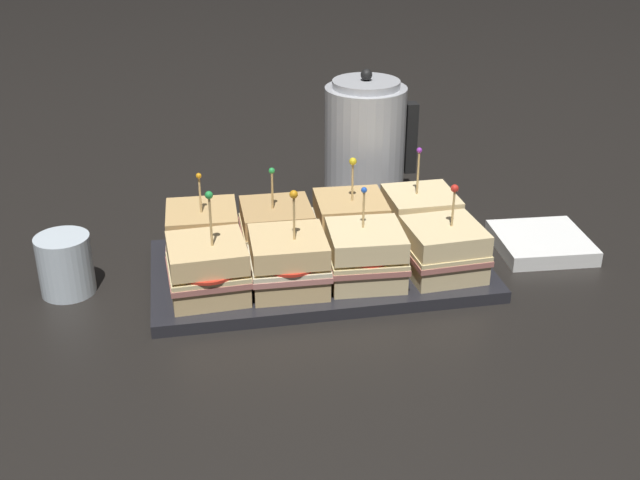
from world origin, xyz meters
The scene contains 13 objects.
ground_plane centered at (0.00, 0.00, 0.00)m, with size 6.00×6.00×0.00m, color black.
serving_platter centered at (0.00, 0.00, 0.01)m, with size 0.50×0.26×0.02m.
sandwich_front_far_left centered at (-0.17, -0.06, 0.06)m, with size 0.11×0.11×0.16m.
sandwich_front_center_left centered at (-0.06, -0.06, 0.06)m, with size 0.11×0.11×0.15m.
sandwich_front_center_right centered at (0.06, -0.06, 0.06)m, with size 0.11×0.11×0.14m.
sandwich_front_far_right centered at (0.17, -0.06, 0.06)m, with size 0.12×0.12×0.14m.
sandwich_back_far_left centered at (-0.17, 0.06, 0.06)m, with size 0.11×0.11×0.14m.
sandwich_back_center_left centered at (-0.06, 0.06, 0.06)m, with size 0.11×0.11×0.14m.
sandwich_back_center_right centered at (0.06, 0.06, 0.06)m, with size 0.11×0.11×0.15m.
sandwich_back_far_right centered at (0.17, 0.06, 0.06)m, with size 0.11×0.11×0.15m.
kettle_steel centered at (0.13, 0.26, 0.11)m, with size 0.16×0.14×0.24m.
drinking_glass centered at (-0.37, 0.02, 0.04)m, with size 0.08×0.08×0.09m.
napkin_stack centered at (0.36, 0.02, 0.01)m, with size 0.15×0.15×0.02m.
Camera 1 is at (-0.20, -1.04, 0.58)m, focal length 45.00 mm.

